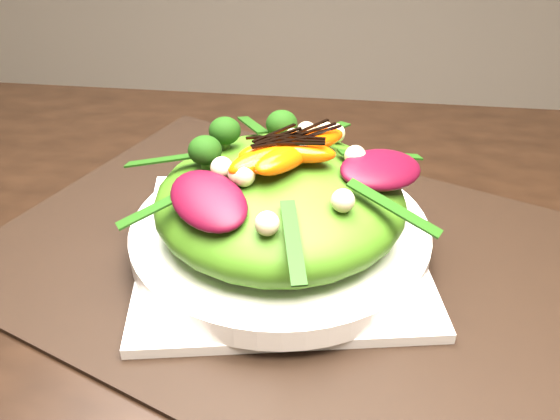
# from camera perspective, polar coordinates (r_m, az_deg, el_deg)

# --- Properties ---
(dining_table) EXTENTS (1.60, 0.90, 0.75)m
(dining_table) POSITION_cam_1_polar(r_m,az_deg,el_deg) (0.49, -2.18, -12.16)
(dining_table) COLOR black
(dining_table) RESTS_ON floor
(placemat) EXTENTS (0.61, 0.55, 0.00)m
(placemat) POSITION_cam_1_polar(r_m,az_deg,el_deg) (0.54, -0.00, -4.04)
(placemat) COLOR black
(placemat) RESTS_ON dining_table
(plate_base) EXTENTS (0.29, 0.29, 0.01)m
(plate_base) POSITION_cam_1_polar(r_m,az_deg,el_deg) (0.54, -0.00, -3.47)
(plate_base) COLOR silver
(plate_base) RESTS_ON placemat
(salad_bowl) EXTENTS (0.30, 0.30, 0.02)m
(salad_bowl) POSITION_cam_1_polar(r_m,az_deg,el_deg) (0.53, -0.00, -2.22)
(salad_bowl) COLOR white
(salad_bowl) RESTS_ON plate_base
(lettuce_mound) EXTENTS (0.26, 0.26, 0.07)m
(lettuce_mound) POSITION_cam_1_polar(r_m,az_deg,el_deg) (0.51, 0.00, 0.92)
(lettuce_mound) COLOR #3F6F14
(lettuce_mound) RESTS_ON salad_bowl
(radicchio_leaf) EXTENTS (0.09, 0.09, 0.02)m
(radicchio_leaf) POSITION_cam_1_polar(r_m,az_deg,el_deg) (0.50, 9.70, 3.86)
(radicchio_leaf) COLOR #400616
(radicchio_leaf) RESTS_ON lettuce_mound
(orange_segment) EXTENTS (0.07, 0.05, 0.02)m
(orange_segment) POSITION_cam_1_polar(r_m,az_deg,el_deg) (0.51, 0.46, 6.64)
(orange_segment) COLOR #F04003
(orange_segment) RESTS_ON lettuce_mound
(broccoli_floret) EXTENTS (0.05, 0.05, 0.04)m
(broccoli_floret) POSITION_cam_1_polar(r_m,az_deg,el_deg) (0.52, -5.95, 7.64)
(broccoli_floret) COLOR black
(broccoli_floret) RESTS_ON lettuce_mound
(macadamia_nut) EXTENTS (0.02, 0.02, 0.02)m
(macadamia_nut) POSITION_cam_1_polar(r_m,az_deg,el_deg) (0.46, 1.49, 3.09)
(macadamia_nut) COLOR #FFF4B3
(macadamia_nut) RESTS_ON lettuce_mound
(balsamic_drizzle) EXTENTS (0.04, 0.02, 0.00)m
(balsamic_drizzle) POSITION_cam_1_polar(r_m,az_deg,el_deg) (0.51, 0.46, 7.58)
(balsamic_drizzle) COLOR black
(balsamic_drizzle) RESTS_ON orange_segment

